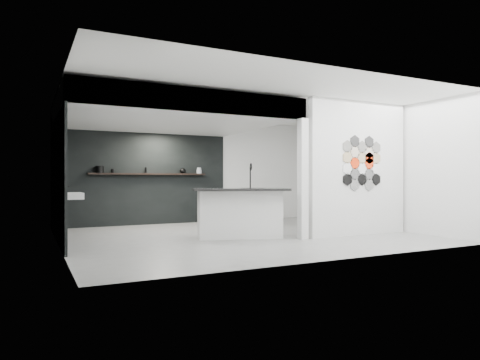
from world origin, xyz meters
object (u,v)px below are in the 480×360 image
Objects in this scene: utensil_cup at (113,171)px; wall_basin at (71,196)px; partition_panel at (358,168)px; stockpot at (100,169)px; bottle_dark at (146,170)px; glass_bowl at (199,172)px; kitchen_island at (240,212)px; kettle at (183,171)px; glass_vase at (199,171)px.

wall_basin is at bearing -118.63° from utensil_cup.
stockpot is at bearing 140.24° from partition_panel.
glass_bowl is at bearing 0.00° from bottle_dark.
bottle_dark is at bearing 126.27° from kitchen_island.
wall_basin is at bearing 177.65° from kitchen_island.
kettle is at bearing 0.00° from bottle_dark.
glass_bowl is 0.89× the size of glass_vase.
wall_basin is 4.10× the size of bottle_dark.
wall_basin is 2.96× the size of stockpot.
utensil_cup is at bearing 138.30° from partition_panel.
kitchen_island is at bearing -54.36° from stockpot.
kettle is at bearing 0.00° from utensil_cup.
kettle is 1.10× the size of bottle_dark.
utensil_cup reaches higher than wall_basin.
stockpot is at bearing 68.36° from wall_basin.
kitchen_island reaches higher than bottle_dark.
glass_vase is 1.63× the size of utensil_cup.
kitchen_island reaches higher than stockpot.
bottle_dark is at bearing 0.00° from utensil_cup.
bottle_dark reaches higher than wall_basin.
kitchen_island reaches higher than utensil_cup.
wall_basin is 3.74× the size of kettle.
glass_vase is at bearing 0.00° from bottle_dark.
glass_vase is 1.45m from bottle_dark.
utensil_cup is (-1.93, 3.12, 0.86)m from kitchen_island.
kitchen_island reaches higher than glass_bowl.
partition_panel reaches higher than bottle_dark.
partition_panel is at bearing -0.56° from kitchen_island.
partition_panel reaches higher than glass_bowl.
stockpot reaches higher than wall_basin.
stockpot reaches higher than bottle_dark.
glass_bowl is at bearing -15.02° from kettle.
stockpot is 1.26× the size of kettle.
glass_vase is (3.39, 2.07, 0.55)m from wall_basin.
glass_vase is (-2.08, 3.87, -0.00)m from partition_panel.
utensil_cup is at bearing 164.98° from kettle.
kettle is 1.02× the size of glass_vase.
kettle is at bearing 0.00° from stockpot.
wall_basin is 0.30× the size of kitchen_island.
stockpot reaches higher than glass_bowl.
glass_vase is at bearing 0.00° from glass_bowl.
glass_vase is at bearing -15.02° from kettle.
partition_panel reaches higher than kettle.
glass_vase is at bearing 118.23° from partition_panel.
kitchen_island is at bearing -70.39° from bottle_dark.
glass_bowl is 0.95× the size of bottle_dark.
stockpot is at bearing 180.00° from glass_bowl.
glass_bowl reaches higher than utensil_cup.
glass_bowl is at bearing 118.23° from partition_panel.
kitchen_island is at bearing -19.02° from wall_basin.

